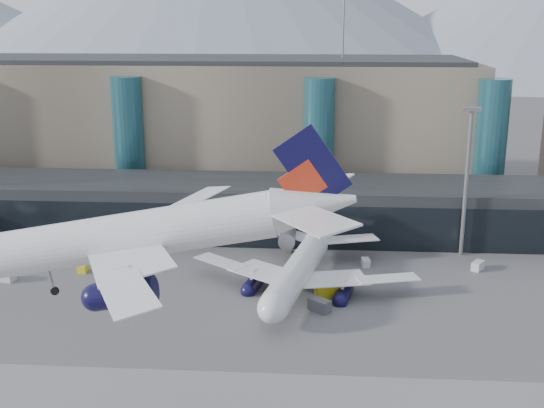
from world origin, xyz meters
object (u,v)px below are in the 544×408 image
(veh_d, at_px, (478,266))
(veh_h, at_px, (328,291))
(lightmast_mid, at_px, (467,174))
(jet_parked_mid, at_px, (303,257))
(veh_c, at_px, (319,305))
(veh_b, at_px, (83,268))
(veh_g, at_px, (366,262))
(veh_a, at_px, (5,276))
(hero_jet, at_px, (173,219))

(veh_d, distance_m, veh_h, 27.79)
(lightmast_mid, xyz_separation_m, jet_parked_mid, (-27.13, -15.52, -9.86))
(veh_c, bearing_deg, veh_b, -158.65)
(jet_parked_mid, xyz_separation_m, veh_g, (10.24, 8.68, -3.92))
(veh_h, bearing_deg, lightmast_mid, 23.69)
(jet_parked_mid, height_order, veh_a, jet_parked_mid)
(jet_parked_mid, relative_size, veh_d, 14.83)
(veh_h, bearing_deg, veh_a, 159.53)
(veh_a, xyz_separation_m, veh_d, (74.99, 9.93, -0.12))
(veh_c, distance_m, veh_d, 31.40)
(veh_d, bearing_deg, hero_jet, 179.72)
(veh_a, bearing_deg, veh_c, 1.70)
(veh_a, bearing_deg, veh_d, 18.42)
(lightmast_mid, xyz_separation_m, veh_b, (-62.78, -12.58, -13.77))
(veh_g, bearing_deg, veh_d, 82.47)
(veh_c, xyz_separation_m, veh_d, (25.82, 17.88, -0.16))
(lightmast_mid, distance_m, veh_g, 22.85)
(jet_parked_mid, bearing_deg, veh_c, -153.05)
(lightmast_mid, distance_m, jet_parked_mid, 32.77)
(veh_b, bearing_deg, lightmast_mid, -81.09)
(veh_c, bearing_deg, veh_g, 107.02)
(veh_a, distance_m, veh_b, 11.87)
(lightmast_mid, bearing_deg, hero_jet, -120.69)
(lightmast_mid, height_order, veh_g, lightmast_mid)
(veh_c, distance_m, veh_h, 5.16)
(veh_h, bearing_deg, hero_jet, -124.91)
(jet_parked_mid, relative_size, veh_c, 11.84)
(veh_d, relative_size, veh_g, 1.16)
(hero_jet, height_order, veh_g, hero_jet)
(veh_a, relative_size, veh_d, 1.18)
(hero_jet, height_order, veh_h, hero_jet)
(lightmast_mid, bearing_deg, veh_d, -79.92)
(jet_parked_mid, relative_size, veh_b, 16.73)
(veh_b, height_order, veh_g, veh_b)
(hero_jet, xyz_separation_m, veh_a, (-37.02, 44.56, -23.43))
(veh_a, xyz_separation_m, veh_h, (50.36, -2.93, 0.14))
(veh_h, bearing_deg, jet_parked_mid, 112.07)
(jet_parked_mid, bearing_deg, veh_b, 97.16)
(hero_jet, height_order, veh_a, hero_jet)
(veh_a, bearing_deg, hero_jet, -39.40)
(veh_c, bearing_deg, hero_jet, -68.79)
(veh_c, height_order, veh_g, veh_c)
(hero_jet, bearing_deg, veh_c, 72.18)
(veh_b, height_order, veh_d, veh_d)
(veh_c, bearing_deg, veh_h, 116.31)
(hero_jet, distance_m, veh_a, 62.49)
(jet_parked_mid, height_order, veh_g, jet_parked_mid)
(veh_c, xyz_separation_m, veh_g, (7.63, 18.36, -0.24))
(lightmast_mid, height_order, veh_c, lightmast_mid)
(jet_parked_mid, distance_m, veh_h, 6.98)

